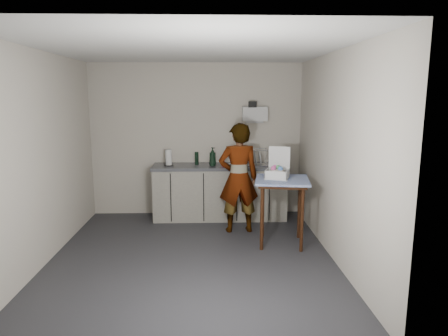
{
  "coord_description": "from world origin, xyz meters",
  "views": [
    {
      "loc": [
        0.25,
        -4.86,
        2.06
      ],
      "look_at": [
        0.43,
        0.45,
        1.09
      ],
      "focal_mm": 32.0,
      "sensor_mm": 36.0,
      "label": 1
    }
  ],
  "objects_px": {
    "dark_bottle": "(197,158)",
    "soda_can": "(223,161)",
    "soap_bottle": "(213,156)",
    "bakery_box": "(277,171)",
    "kitchen_counter": "(220,193)",
    "paper_towel": "(169,158)",
    "side_table": "(282,187)",
    "dish_rack": "(256,162)",
    "standing_man": "(238,178)"
  },
  "relations": [
    {
      "from": "dark_bottle",
      "to": "soda_can",
      "type": "bearing_deg",
      "value": -1.82
    },
    {
      "from": "soda_can",
      "to": "dark_bottle",
      "type": "xyz_separation_m",
      "value": [
        -0.44,
        0.01,
        0.05
      ]
    },
    {
      "from": "soap_bottle",
      "to": "bakery_box",
      "type": "distance_m",
      "value": 1.44
    },
    {
      "from": "kitchen_counter",
      "to": "paper_towel",
      "type": "relative_size",
      "value": 8.34
    },
    {
      "from": "dark_bottle",
      "to": "side_table",
      "type": "bearing_deg",
      "value": -46.79
    },
    {
      "from": "bakery_box",
      "to": "soda_can",
      "type": "bearing_deg",
      "value": 140.02
    },
    {
      "from": "side_table",
      "to": "soap_bottle",
      "type": "bearing_deg",
      "value": 136.83
    },
    {
      "from": "kitchen_counter",
      "to": "side_table",
      "type": "bearing_deg",
      "value": -56.25
    },
    {
      "from": "dish_rack",
      "to": "bakery_box",
      "type": "relative_size",
      "value": 0.93
    },
    {
      "from": "side_table",
      "to": "dark_bottle",
      "type": "relative_size",
      "value": 4.32
    },
    {
      "from": "standing_man",
      "to": "soda_can",
      "type": "relative_size",
      "value": 14.13
    },
    {
      "from": "standing_man",
      "to": "dark_bottle",
      "type": "height_order",
      "value": "standing_man"
    },
    {
      "from": "kitchen_counter",
      "to": "bakery_box",
      "type": "distance_m",
      "value": 1.52
    },
    {
      "from": "soap_bottle",
      "to": "soda_can",
      "type": "distance_m",
      "value": 0.21
    },
    {
      "from": "side_table",
      "to": "bakery_box",
      "type": "distance_m",
      "value": 0.23
    },
    {
      "from": "kitchen_counter",
      "to": "dark_bottle",
      "type": "relative_size",
      "value": 10.4
    },
    {
      "from": "kitchen_counter",
      "to": "standing_man",
      "type": "height_order",
      "value": "standing_man"
    },
    {
      "from": "soap_bottle",
      "to": "soda_can",
      "type": "xyz_separation_m",
      "value": [
        0.17,
        0.08,
        -0.09
      ]
    },
    {
      "from": "kitchen_counter",
      "to": "soap_bottle",
      "type": "xyz_separation_m",
      "value": [
        -0.12,
        -0.04,
        0.63
      ]
    },
    {
      "from": "paper_towel",
      "to": "soda_can",
      "type": "bearing_deg",
      "value": 4.34
    },
    {
      "from": "soap_bottle",
      "to": "bakery_box",
      "type": "height_order",
      "value": "bakery_box"
    },
    {
      "from": "standing_man",
      "to": "paper_towel",
      "type": "relative_size",
      "value": 6.19
    },
    {
      "from": "bakery_box",
      "to": "dish_rack",
      "type": "bearing_deg",
      "value": 117.76
    },
    {
      "from": "soda_can",
      "to": "bakery_box",
      "type": "height_order",
      "value": "bakery_box"
    },
    {
      "from": "soap_bottle",
      "to": "bakery_box",
      "type": "xyz_separation_m",
      "value": [
        0.89,
        -1.13,
        -0.04
      ]
    },
    {
      "from": "bakery_box",
      "to": "side_table",
      "type": "bearing_deg",
      "value": -31.93
    },
    {
      "from": "dark_bottle",
      "to": "standing_man",
      "type": "bearing_deg",
      "value": -48.95
    },
    {
      "from": "side_table",
      "to": "soda_can",
      "type": "xyz_separation_m",
      "value": [
        -0.78,
        1.28,
        0.16
      ]
    },
    {
      "from": "soda_can",
      "to": "dish_rack",
      "type": "relative_size",
      "value": 0.3
    },
    {
      "from": "side_table",
      "to": "soda_can",
      "type": "relative_size",
      "value": 7.91
    },
    {
      "from": "kitchen_counter",
      "to": "paper_towel",
      "type": "xyz_separation_m",
      "value": [
        -0.85,
        -0.03,
        0.61
      ]
    },
    {
      "from": "side_table",
      "to": "paper_towel",
      "type": "height_order",
      "value": "paper_towel"
    },
    {
      "from": "side_table",
      "to": "standing_man",
      "type": "xyz_separation_m",
      "value": [
        -0.56,
        0.55,
        0.02
      ]
    },
    {
      "from": "standing_man",
      "to": "side_table",
      "type": "bearing_deg",
      "value": 129.95
    },
    {
      "from": "standing_man",
      "to": "soap_bottle",
      "type": "height_order",
      "value": "standing_man"
    },
    {
      "from": "standing_man",
      "to": "soap_bottle",
      "type": "relative_size",
      "value": 5.49
    },
    {
      "from": "side_table",
      "to": "dish_rack",
      "type": "relative_size",
      "value": 2.36
    },
    {
      "from": "side_table",
      "to": "standing_man",
      "type": "distance_m",
      "value": 0.78
    },
    {
      "from": "paper_towel",
      "to": "soap_bottle",
      "type": "bearing_deg",
      "value": -0.6
    },
    {
      "from": "kitchen_counter",
      "to": "dark_bottle",
      "type": "xyz_separation_m",
      "value": [
        -0.39,
        0.05,
        0.59
      ]
    },
    {
      "from": "paper_towel",
      "to": "standing_man",
      "type": "bearing_deg",
      "value": -30.94
    },
    {
      "from": "soap_bottle",
      "to": "dark_bottle",
      "type": "height_order",
      "value": "soap_bottle"
    },
    {
      "from": "soap_bottle",
      "to": "soda_can",
      "type": "height_order",
      "value": "soap_bottle"
    },
    {
      "from": "standing_man",
      "to": "dark_bottle",
      "type": "bearing_deg",
      "value": -54.95
    },
    {
      "from": "dark_bottle",
      "to": "bakery_box",
      "type": "height_order",
      "value": "bakery_box"
    },
    {
      "from": "bakery_box",
      "to": "kitchen_counter",
      "type": "bearing_deg",
      "value": 142.6
    },
    {
      "from": "soda_can",
      "to": "dark_bottle",
      "type": "height_order",
      "value": "dark_bottle"
    },
    {
      "from": "dark_bottle",
      "to": "bakery_box",
      "type": "relative_size",
      "value": 0.51
    },
    {
      "from": "soap_bottle",
      "to": "dish_rack",
      "type": "height_order",
      "value": "soap_bottle"
    },
    {
      "from": "dish_rack",
      "to": "dark_bottle",
      "type": "bearing_deg",
      "value": 174.7
    }
  ]
}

